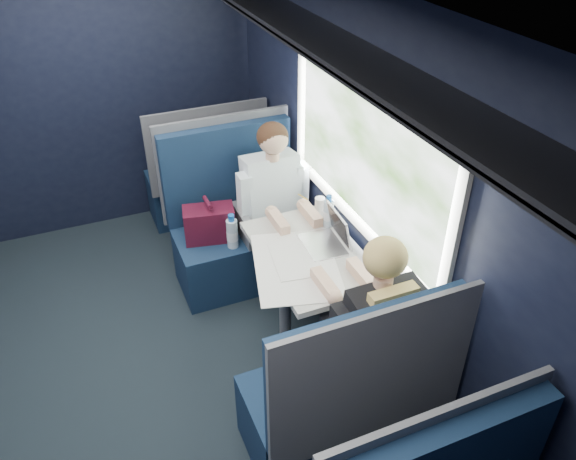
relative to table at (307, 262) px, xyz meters
name	(u,v)px	position (x,y,z in m)	size (l,w,h in m)	color
ground	(161,382)	(-1.03, 0.00, -0.67)	(2.80, 4.20, 0.01)	black
room_shell	(128,181)	(-1.01, 0.00, 0.81)	(3.00, 4.40, 2.40)	black
table	(307,262)	(0.00, 0.00, 0.00)	(0.62, 1.00, 0.74)	#54565E
seat_bay_near	(237,230)	(-0.20, 0.87, -0.24)	(1.04, 0.62, 1.26)	#0B1A32
seat_bay_far	(342,398)	(-0.18, -0.87, -0.25)	(1.04, 0.62, 1.26)	#0B1A32
seat_row_front	(206,178)	(-0.18, 1.80, -0.25)	(1.04, 0.51, 1.16)	#0B1A32
man	(276,201)	(0.07, 0.70, 0.06)	(0.53, 0.56, 1.32)	black
woman	(372,323)	(0.07, -0.71, 0.06)	(0.53, 0.56, 1.32)	black
papers	(296,266)	(-0.12, -0.10, 0.08)	(0.50, 0.72, 0.01)	white
laptop	(330,236)	(0.18, 0.03, 0.14)	(0.26, 0.33, 0.24)	silver
bottle_small	(328,212)	(0.26, 0.23, 0.18)	(0.07, 0.07, 0.23)	silver
cup	(320,204)	(0.30, 0.44, 0.12)	(0.07, 0.07, 0.09)	white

